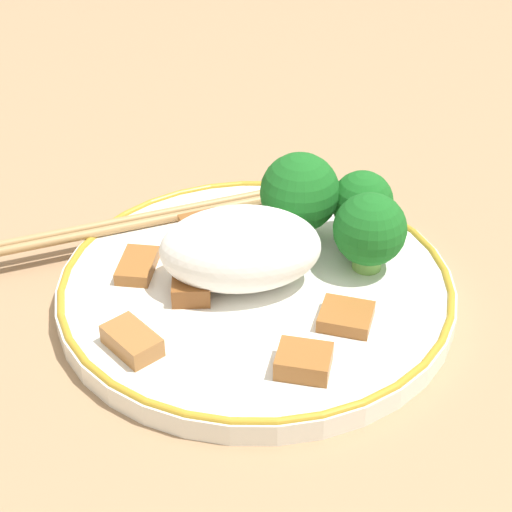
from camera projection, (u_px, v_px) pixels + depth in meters
The scene contains 13 objects.
ground_plane at pixel (256, 299), 0.56m from camera, with size 3.00×3.00×0.00m, color #9E7A56.
plate at pixel (256, 288), 0.56m from camera, with size 0.26×0.26×0.02m.
rice_mound at pixel (241, 250), 0.54m from camera, with size 0.10×0.06×0.05m.
broccoli_back_left at pixel (370, 230), 0.55m from camera, with size 0.05×0.05×0.05m.
broccoli_back_center at pixel (362, 203), 0.58m from camera, with size 0.04×0.04×0.05m.
broccoli_back_right at pixel (300, 193), 0.58m from camera, with size 0.05×0.05×0.06m.
meat_near_front at pixel (203, 229), 0.59m from camera, with size 0.04×0.04×0.01m.
meat_near_left at pixel (346, 317), 0.52m from camera, with size 0.04×0.04×0.01m.
meat_near_right at pixel (304, 361), 0.48m from camera, with size 0.04×0.03×0.01m.
meat_near_back at pixel (137, 266), 0.56m from camera, with size 0.03×0.04×0.01m.
meat_on_rice_edge at pixel (132, 341), 0.50m from camera, with size 0.04×0.04×0.01m.
meat_mid_left at pixel (191, 286), 0.54m from camera, with size 0.03×0.03×0.01m.
chopsticks at pixel (164, 216), 0.61m from camera, with size 0.24×0.08×0.01m.
Camera 1 is at (0.04, 0.44, 0.35)m, focal length 60.00 mm.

